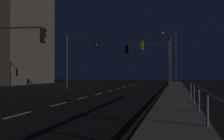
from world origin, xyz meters
TOP-DOWN VIEW (x-y plane):
  - ground_plane at (0.00, 17.50)m, footprint 112.00×112.00m
  - sidewalk_right at (6.07, 17.50)m, footprint 2.03×77.00m
  - lane_markings_center at (0.00, 21.00)m, footprint 0.14×50.00m
  - lane_edge_line at (4.81, 22.50)m, footprint 0.14×53.00m
  - traffic_light_far_left at (3.22, 28.86)m, footprint 4.69×0.34m
  - traffic_light_overhead_east at (-3.92, 15.34)m, footprint 3.70×0.74m
  - traffic_light_near_left at (4.19, 27.68)m, footprint 3.18×0.69m
  - traffic_light_mid_left at (-3.88, 27.46)m, footprint 3.47×0.36m
  - street_lamp_median at (5.67, 42.01)m, footprint 2.29×0.55m
  - barrier_fence at (6.93, 7.29)m, footprint 0.09×18.68m

SIDE VIEW (x-z plane):
  - ground_plane at x=0.00m, z-range 0.00..0.00m
  - lane_edge_line at x=4.81m, z-range 0.00..0.01m
  - lane_markings_center at x=0.00m, z-range 0.00..0.01m
  - sidewalk_right at x=6.07m, z-range 0.00..0.14m
  - barrier_fence at x=6.93m, z-range 0.39..1.37m
  - traffic_light_overhead_east at x=-3.92m, z-range 0.99..5.82m
  - traffic_light_far_left at x=3.22m, z-range 1.18..6.00m
  - traffic_light_near_left at x=4.19m, z-range 1.16..6.30m
  - traffic_light_mid_left at x=-3.88m, z-range 1.12..6.78m
  - street_lamp_median at x=5.67m, z-range 0.92..8.67m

